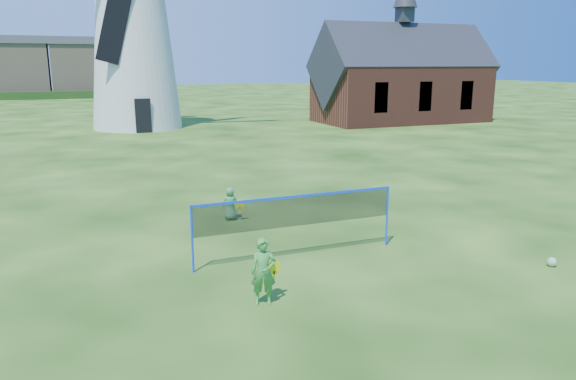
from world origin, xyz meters
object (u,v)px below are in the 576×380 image
at_px(windmill, 133,34).
at_px(player_boy, 231,204).
at_px(chapel, 402,80).
at_px(play_ball, 552,262).
at_px(player_girl, 264,272).
at_px(badminton_net, 297,212).

distance_m(windmill, player_boy, 25.92).
height_order(windmill, chapel, windmill).
bearing_deg(chapel, play_ball, -117.12).
bearing_deg(windmill, player_boy, -90.65).
height_order(chapel, player_boy, chapel).
bearing_deg(player_girl, windmill, 106.01).
bearing_deg(player_boy, play_ball, 145.60).
xyz_separation_m(windmill, chapel, (20.07, -3.24, -3.31)).
height_order(badminton_net, player_boy, badminton_net).
distance_m(chapel, play_ball, 32.07).
distance_m(player_boy, play_ball, 8.68).
bearing_deg(player_boy, player_girl, 93.83).
bearing_deg(badminton_net, play_ball, -27.49).
distance_m(badminton_net, player_girl, 2.68).
bearing_deg(chapel, badminton_net, -127.61).
height_order(windmill, play_ball, windmill).
height_order(chapel, player_girl, chapel).
bearing_deg(play_ball, chapel, 62.88).
bearing_deg(play_ball, player_boy, 131.99).
xyz_separation_m(player_girl, play_ball, (6.81, -0.61, -0.55)).
distance_m(windmill, play_ball, 32.77).
bearing_deg(chapel, windmill, 170.82).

